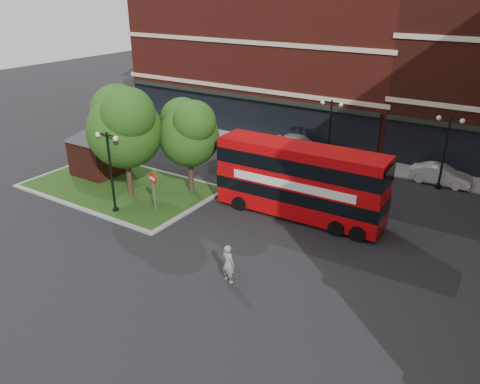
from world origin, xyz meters
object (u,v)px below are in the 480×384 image
Objects in this scene: bus at (300,177)px; car_white at (440,175)px; car_silver at (298,144)px; woman at (228,264)px.

car_white is at bearing 56.50° from bus.
bus is 2.48× the size of car_white.
woman is at bearing -166.21° from car_silver.
car_white is at bearing -97.53° from woman.
car_white is (11.05, -0.59, -0.12)m from car_silver.
woman is 0.47× the size of car_white.
car_white is (6.02, 9.64, -1.82)m from bus.
woman reaches higher than car_silver.
car_silver is (-5.34, 18.04, -0.17)m from woman.
woman is (0.30, -7.81, -1.54)m from bus.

